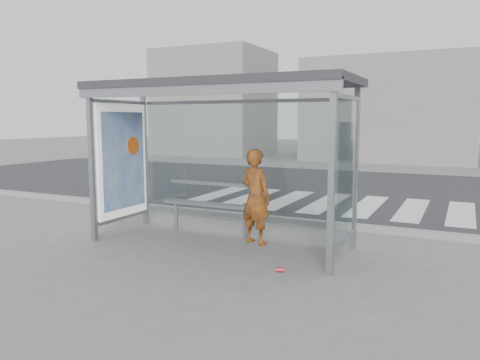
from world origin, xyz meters
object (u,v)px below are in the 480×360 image
Objects in this scene: person at (256,197)px; bench at (210,204)px; bus_shelter at (201,122)px; soda_can at (280,270)px.

bench is at bearing 5.89° from person.
person reaches higher than bench.
bus_shelter is 2.73× the size of person.
bus_shelter is 1.50m from person.
bench is at bearing 143.11° from soda_can.
bench is 14.79× the size of soda_can.
bus_shelter is 1.51m from bench.
bus_shelter is at bearing -76.75° from bench.
person is at bearing 16.81° from bus_shelter.
soda_can is at bearing -36.89° from bench.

